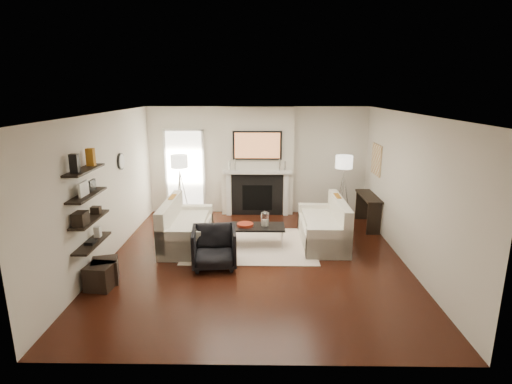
{
  "coord_description": "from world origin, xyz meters",
  "views": [
    {
      "loc": [
        0.11,
        -6.98,
        3.1
      ],
      "look_at": [
        0.0,
        0.6,
        1.15
      ],
      "focal_mm": 28.0,
      "sensor_mm": 36.0,
      "label": 1
    }
  ],
  "objects_px": {
    "loveseat_left_base": "(187,235)",
    "loveseat_right_base": "(322,233)",
    "lamp_left_shade": "(179,161)",
    "ottoman_near": "(105,271)",
    "armchair": "(214,245)",
    "lamp_right_shade": "(344,162)",
    "coffee_table": "(257,227)"
  },
  "relations": [
    {
      "from": "loveseat_left_base",
      "to": "armchair",
      "type": "height_order",
      "value": "armchair"
    },
    {
      "from": "armchair",
      "to": "lamp_right_shade",
      "type": "distance_m",
      "value": 3.97
    },
    {
      "from": "coffee_table",
      "to": "armchair",
      "type": "height_order",
      "value": "armchair"
    },
    {
      "from": "loveseat_right_base",
      "to": "lamp_left_shade",
      "type": "xyz_separation_m",
      "value": [
        -3.22,
        1.48,
        1.24
      ]
    },
    {
      "from": "lamp_left_shade",
      "to": "loveseat_right_base",
      "type": "bearing_deg",
      "value": -24.58
    },
    {
      "from": "coffee_table",
      "to": "lamp_left_shade",
      "type": "height_order",
      "value": "lamp_left_shade"
    },
    {
      "from": "loveseat_right_base",
      "to": "coffee_table",
      "type": "relative_size",
      "value": 1.64
    },
    {
      "from": "loveseat_left_base",
      "to": "armchair",
      "type": "bearing_deg",
      "value": -56.77
    },
    {
      "from": "coffee_table",
      "to": "lamp_right_shade",
      "type": "distance_m",
      "value": 2.8
    },
    {
      "from": "loveseat_left_base",
      "to": "loveseat_right_base",
      "type": "bearing_deg",
      "value": 2.81
    },
    {
      "from": "loveseat_left_base",
      "to": "ottoman_near",
      "type": "xyz_separation_m",
      "value": [
        -1.05,
        -1.68,
        -0.01
      ]
    },
    {
      "from": "loveseat_left_base",
      "to": "loveseat_right_base",
      "type": "relative_size",
      "value": 1.0
    },
    {
      "from": "lamp_left_shade",
      "to": "ottoman_near",
      "type": "xyz_separation_m",
      "value": [
        -0.62,
        -3.3,
        -1.25
      ]
    },
    {
      "from": "armchair",
      "to": "lamp_left_shade",
      "type": "relative_size",
      "value": 1.98
    },
    {
      "from": "loveseat_left_base",
      "to": "loveseat_right_base",
      "type": "xyz_separation_m",
      "value": [
        2.79,
        0.14,
        0.0
      ]
    },
    {
      "from": "loveseat_left_base",
      "to": "ottoman_near",
      "type": "relative_size",
      "value": 4.5
    },
    {
      "from": "loveseat_right_base",
      "to": "lamp_left_shade",
      "type": "distance_m",
      "value": 3.76
    },
    {
      "from": "loveseat_left_base",
      "to": "lamp_left_shade",
      "type": "distance_m",
      "value": 2.08
    },
    {
      "from": "loveseat_right_base",
      "to": "coffee_table",
      "type": "distance_m",
      "value": 1.37
    },
    {
      "from": "loveseat_left_base",
      "to": "loveseat_right_base",
      "type": "height_order",
      "value": "same"
    },
    {
      "from": "coffee_table",
      "to": "lamp_left_shade",
      "type": "bearing_deg",
      "value": 138.64
    },
    {
      "from": "lamp_right_shade",
      "to": "lamp_left_shade",
      "type": "bearing_deg",
      "value": 179.7
    },
    {
      "from": "armchair",
      "to": "coffee_table",
      "type": "bearing_deg",
      "value": 46.14
    },
    {
      "from": "lamp_right_shade",
      "to": "armchair",
      "type": "bearing_deg",
      "value": -136.67
    },
    {
      "from": "loveseat_right_base",
      "to": "lamp_left_shade",
      "type": "relative_size",
      "value": 4.5
    },
    {
      "from": "loveseat_left_base",
      "to": "lamp_left_shade",
      "type": "bearing_deg",
      "value": 105.06
    },
    {
      "from": "loveseat_left_base",
      "to": "coffee_table",
      "type": "bearing_deg",
      "value": -1.67
    },
    {
      "from": "coffee_table",
      "to": "armchair",
      "type": "relative_size",
      "value": 1.39
    },
    {
      "from": "coffee_table",
      "to": "loveseat_right_base",
      "type": "bearing_deg",
      "value": 7.58
    },
    {
      "from": "coffee_table",
      "to": "lamp_right_shade",
      "type": "relative_size",
      "value": 2.75
    },
    {
      "from": "lamp_right_shade",
      "to": "loveseat_right_base",
      "type": "bearing_deg",
      "value": -114.91
    },
    {
      "from": "armchair",
      "to": "ottoman_near",
      "type": "distance_m",
      "value": 1.86
    }
  ]
}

